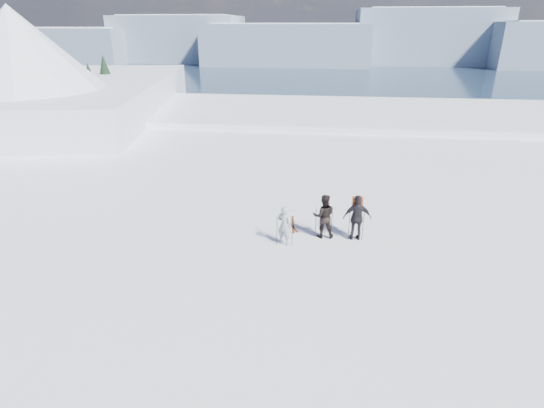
{
  "coord_description": "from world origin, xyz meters",
  "views": [
    {
      "loc": [
        -0.14,
        -11.44,
        8.03
      ],
      "look_at": [
        -1.9,
        3.0,
        1.84
      ],
      "focal_mm": 28.0,
      "sensor_mm": 36.0,
      "label": 1
    }
  ],
  "objects_px": {
    "skier_grey": "(284,225)",
    "skier_dark": "(324,216)",
    "skis_loose": "(292,224)",
    "skier_pack": "(357,218)"
  },
  "relations": [
    {
      "from": "skier_grey",
      "to": "skier_pack",
      "type": "xyz_separation_m",
      "value": [
        2.83,
        0.75,
        0.13
      ]
    },
    {
      "from": "skier_dark",
      "to": "skis_loose",
      "type": "xyz_separation_m",
      "value": [
        -1.35,
        0.97,
        -0.91
      ]
    },
    {
      "from": "skier_grey",
      "to": "skier_dark",
      "type": "relative_size",
      "value": 0.88
    },
    {
      "from": "skier_grey",
      "to": "skier_dark",
      "type": "xyz_separation_m",
      "value": [
        1.51,
        0.81,
        0.11
      ]
    },
    {
      "from": "skis_loose",
      "to": "skier_dark",
      "type": "bearing_deg",
      "value": -35.63
    },
    {
      "from": "skier_dark",
      "to": "skis_loose",
      "type": "height_order",
      "value": "skier_dark"
    },
    {
      "from": "skier_grey",
      "to": "skier_dark",
      "type": "height_order",
      "value": "skier_dark"
    },
    {
      "from": "skier_grey",
      "to": "skier_pack",
      "type": "bearing_deg",
      "value": -141.92
    },
    {
      "from": "skier_dark",
      "to": "skis_loose",
      "type": "bearing_deg",
      "value": -40.89
    },
    {
      "from": "skier_grey",
      "to": "skis_loose",
      "type": "height_order",
      "value": "skier_grey"
    }
  ]
}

